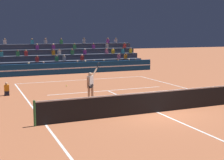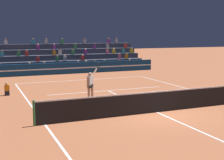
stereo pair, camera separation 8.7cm
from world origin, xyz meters
name	(u,v)px [view 2 (the right image)]	position (x,y,z in m)	size (l,w,h in m)	color
ground_plane	(157,112)	(0.00, 0.00, 0.00)	(120.00, 120.00, 0.00)	#AD603D
court_lines	(157,112)	(0.00, 0.00, 0.00)	(11.10, 23.90, 0.01)	white
tennis_net	(157,102)	(0.00, 0.00, 0.54)	(12.00, 0.10, 1.10)	#2D6B38
sponsor_banner_wall	(69,68)	(0.00, 16.30, 0.55)	(18.00, 0.26, 1.10)	navy
bleacher_stand	(60,60)	(0.01, 20.09, 1.02)	(17.79, 4.75, 3.38)	#383D4C
ball_kid_courtside	(7,90)	(-6.46, 7.41, 0.33)	(0.30, 0.36, 0.84)	black
tennis_player	(91,85)	(-2.26, 3.44, 0.98)	(1.13, 0.83, 2.27)	tan
tennis_ball	(67,86)	(-2.11, 9.30, 0.03)	(0.07, 0.07, 0.07)	#C6DB33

